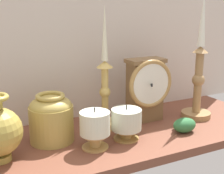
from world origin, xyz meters
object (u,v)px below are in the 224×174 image
candlestick_tall_center (199,78)px  pillar_candle_near_clock (127,122)px  mantel_clock (146,88)px  candlestick_tall_left (105,90)px  brass_vase_jar (51,117)px  pillar_candle_front (95,127)px

candlestick_tall_center → pillar_candle_near_clock: size_ratio=4.24×
candlestick_tall_center → pillar_candle_near_clock: 30.33cm
mantel_clock → candlestick_tall_left: 13.96cm
mantel_clock → brass_vase_jar: (-31.16, -1.72, -3.89)cm
candlestick_tall_center → pillar_candle_front: bearing=-171.7°
mantel_clock → candlestick_tall_left: bearing=176.4°
mantel_clock → pillar_candle_near_clock: size_ratio=2.06×
candlestick_tall_left → pillar_candle_near_clock: bearing=-80.8°
candlestick_tall_left → brass_vase_jar: (-17.25, -2.60, -4.74)cm
candlestick_tall_center → brass_vase_jar: (-47.75, 3.56, -6.66)cm
mantel_clock → pillar_candle_front: 25.40cm
mantel_clock → brass_vase_jar: 31.44cm
mantel_clock → candlestick_tall_left: size_ratio=0.56×
mantel_clock → pillar_candle_front: size_ratio=1.84×
pillar_candle_front → candlestick_tall_left: bearing=54.5°
candlestick_tall_center → mantel_clock: bearing=162.3°
candlestick_tall_center → pillar_candle_front: (-38.96, -5.71, -7.66)cm
brass_vase_jar → candlestick_tall_center: bearing=-4.3°
pillar_candle_front → pillar_candle_near_clock: size_ratio=1.12×
candlestick_tall_center → brass_vase_jar: 48.34cm
candlestick_tall_center → pillar_candle_near_clock: (-28.76, -4.53, -8.50)cm
mantel_clock → pillar_candle_front: (-22.37, -10.99, -4.90)cm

